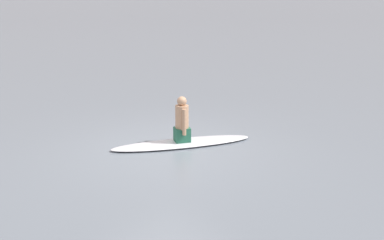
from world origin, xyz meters
TOP-DOWN VIEW (x-y plane):
  - ground_plane at (0.00, 0.00)m, footprint 400.00×400.00m
  - surfboard at (0.04, 0.45)m, footprint 2.02×3.03m
  - person_paddler at (0.04, 0.45)m, footprint 0.42×0.41m

SIDE VIEW (x-z plane):
  - ground_plane at x=0.00m, z-range 0.00..0.00m
  - surfboard at x=0.04m, z-range 0.00..0.08m
  - person_paddler at x=0.04m, z-range 0.04..1.03m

